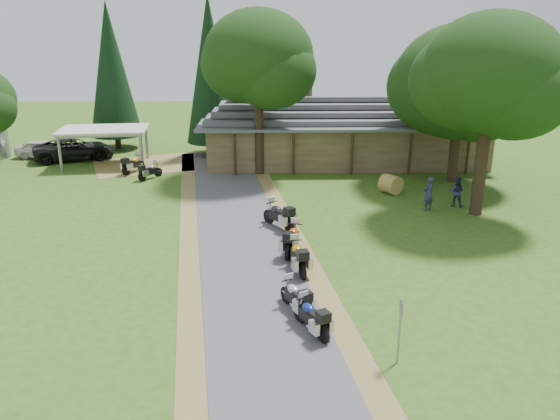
{
  "coord_description": "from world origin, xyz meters",
  "views": [
    {
      "loc": [
        0.26,
        -16.95,
        9.66
      ],
      "look_at": [
        0.8,
        7.14,
        1.6
      ],
      "focal_mm": 35.0,
      "sensor_mm": 36.0,
      "label": 1
    }
  ],
  "objects_px": {
    "car_dark_suv": "(74,144)",
    "motorcycle_carport_a": "(133,163)",
    "motorcycle_carport_b": "(150,170)",
    "motorcycle_row_c": "(298,255)",
    "motorcycle_row_e": "(279,214)",
    "motorcycle_row_a": "(311,315)",
    "carport": "(105,147)",
    "car_white_sedan": "(43,147)",
    "motorcycle_row_d": "(292,238)",
    "lodge": "(344,128)",
    "motorcycle_row_b": "(296,296)",
    "hay_bale": "(391,184)"
  },
  "relations": [
    {
      "from": "car_dark_suv",
      "to": "motorcycle_carport_a",
      "type": "relative_size",
      "value": 3.25
    },
    {
      "from": "motorcycle_carport_a",
      "to": "motorcycle_carport_b",
      "type": "height_order",
      "value": "motorcycle_carport_a"
    },
    {
      "from": "motorcycle_row_c",
      "to": "motorcycle_row_e",
      "type": "relative_size",
      "value": 0.97
    },
    {
      "from": "car_dark_suv",
      "to": "motorcycle_row_a",
      "type": "xyz_separation_m",
      "value": [
        16.27,
        -25.5,
        -0.6
      ]
    },
    {
      "from": "carport",
      "to": "motorcycle_row_a",
      "type": "relative_size",
      "value": 3.39
    },
    {
      "from": "car_dark_suv",
      "to": "motorcycle_row_a",
      "type": "distance_m",
      "value": 30.25
    },
    {
      "from": "car_white_sedan",
      "to": "motorcycle_row_c",
      "type": "bearing_deg",
      "value": -131.46
    },
    {
      "from": "motorcycle_row_d",
      "to": "motorcycle_row_e",
      "type": "height_order",
      "value": "motorcycle_row_e"
    },
    {
      "from": "motorcycle_row_e",
      "to": "motorcycle_carport_a",
      "type": "xyz_separation_m",
      "value": [
        -9.97,
        11.35,
        -0.05
      ]
    },
    {
      "from": "lodge",
      "to": "motorcycle_row_c",
      "type": "xyz_separation_m",
      "value": [
        -4.52,
        -20.14,
        -1.74
      ]
    },
    {
      "from": "motorcycle_carport_b",
      "to": "lodge",
      "type": "bearing_deg",
      "value": -30.69
    },
    {
      "from": "motorcycle_row_d",
      "to": "motorcycle_row_b",
      "type": "bearing_deg",
      "value": -166.79
    },
    {
      "from": "motorcycle_carport_a",
      "to": "motorcycle_row_a",
      "type": "bearing_deg",
      "value": -125.8
    },
    {
      "from": "lodge",
      "to": "motorcycle_carport_b",
      "type": "distance_m",
      "value": 14.75
    },
    {
      "from": "motorcycle_row_e",
      "to": "hay_bale",
      "type": "relative_size",
      "value": 1.85
    },
    {
      "from": "motorcycle_row_b",
      "to": "hay_bale",
      "type": "distance_m",
      "value": 15.98
    },
    {
      "from": "motorcycle_row_b",
      "to": "motorcycle_carport_a",
      "type": "xyz_separation_m",
      "value": [
        -10.39,
        20.01,
        0.05
      ]
    },
    {
      "from": "car_white_sedan",
      "to": "hay_bale",
      "type": "xyz_separation_m",
      "value": [
        25.02,
        -10.18,
        -0.31
      ]
    },
    {
      "from": "car_white_sedan",
      "to": "motorcycle_row_c",
      "type": "distance_m",
      "value": 28.39
    },
    {
      "from": "lodge",
      "to": "car_white_sedan",
      "type": "relative_size",
      "value": 4.01
    },
    {
      "from": "carport",
      "to": "motorcycle_row_a",
      "type": "distance_m",
      "value": 27.42
    },
    {
      "from": "car_dark_suv",
      "to": "motorcycle_row_d",
      "type": "distance_m",
      "value": 24.6
    },
    {
      "from": "motorcycle_row_d",
      "to": "hay_bale",
      "type": "height_order",
      "value": "motorcycle_row_d"
    },
    {
      "from": "carport",
      "to": "motorcycle_row_d",
      "type": "distance_m",
      "value": 21.57
    },
    {
      "from": "motorcycle_row_b",
      "to": "motorcycle_row_d",
      "type": "xyz_separation_m",
      "value": [
        0.12,
        5.37,
        0.09
      ]
    },
    {
      "from": "motorcycle_row_e",
      "to": "motorcycle_carport_b",
      "type": "bearing_deg",
      "value": 4.3
    },
    {
      "from": "motorcycle_row_d",
      "to": "motorcycle_row_e",
      "type": "relative_size",
      "value": 0.99
    },
    {
      "from": "motorcycle_row_c",
      "to": "motorcycle_carport_a",
      "type": "xyz_separation_m",
      "value": [
        -10.66,
        16.58,
        -0.03
      ]
    },
    {
      "from": "motorcycle_row_c",
      "to": "motorcycle_carport_b",
      "type": "height_order",
      "value": "motorcycle_row_c"
    },
    {
      "from": "lodge",
      "to": "motorcycle_row_d",
      "type": "bearing_deg",
      "value": -104.41
    },
    {
      "from": "motorcycle_row_c",
      "to": "motorcycle_row_d",
      "type": "height_order",
      "value": "motorcycle_row_d"
    },
    {
      "from": "car_white_sedan",
      "to": "motorcycle_row_a",
      "type": "bearing_deg",
      "value": -136.88
    },
    {
      "from": "motorcycle_row_a",
      "to": "motorcycle_carport_b",
      "type": "relative_size",
      "value": 1.05
    },
    {
      "from": "carport",
      "to": "motorcycle_row_a",
      "type": "bearing_deg",
      "value": -66.98
    },
    {
      "from": "lodge",
      "to": "car_dark_suv",
      "type": "xyz_separation_m",
      "value": [
        -20.61,
        0.53,
        -1.22
      ]
    },
    {
      "from": "motorcycle_row_b",
      "to": "motorcycle_carport_a",
      "type": "height_order",
      "value": "motorcycle_carport_a"
    },
    {
      "from": "lodge",
      "to": "car_dark_suv",
      "type": "height_order",
      "value": "lodge"
    },
    {
      "from": "motorcycle_row_c",
      "to": "motorcycle_row_e",
      "type": "bearing_deg",
      "value": -3.18
    },
    {
      "from": "motorcycle_row_e",
      "to": "motorcycle_carport_b",
      "type": "height_order",
      "value": "motorcycle_row_e"
    },
    {
      "from": "motorcycle_row_c",
      "to": "carport",
      "type": "bearing_deg",
      "value": 24.05
    },
    {
      "from": "motorcycle_row_b",
      "to": "hay_bale",
      "type": "relative_size",
      "value": 1.59
    },
    {
      "from": "motorcycle_carport_b",
      "to": "motorcycle_row_d",
      "type": "bearing_deg",
      "value": -106.85
    },
    {
      "from": "motorcycle_row_c",
      "to": "motorcycle_row_d",
      "type": "xyz_separation_m",
      "value": [
        -0.15,
        1.95,
        0.02
      ]
    },
    {
      "from": "car_dark_suv",
      "to": "motorcycle_carport_a",
      "type": "distance_m",
      "value": 6.82
    },
    {
      "from": "lodge",
      "to": "motorcycle_row_a",
      "type": "height_order",
      "value": "lodge"
    },
    {
      "from": "motorcycle_carport_b",
      "to": "hay_bale",
      "type": "relative_size",
      "value": 1.51
    },
    {
      "from": "car_dark_suv",
      "to": "hay_bale",
      "type": "distance_m",
      "value": 24.33
    },
    {
      "from": "car_dark_suv",
      "to": "motorcycle_row_c",
      "type": "relative_size",
      "value": 3.11
    },
    {
      "from": "lodge",
      "to": "carport",
      "type": "height_order",
      "value": "lodge"
    },
    {
      "from": "lodge",
      "to": "motorcycle_row_e",
      "type": "bearing_deg",
      "value": -109.27
    }
  ]
}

